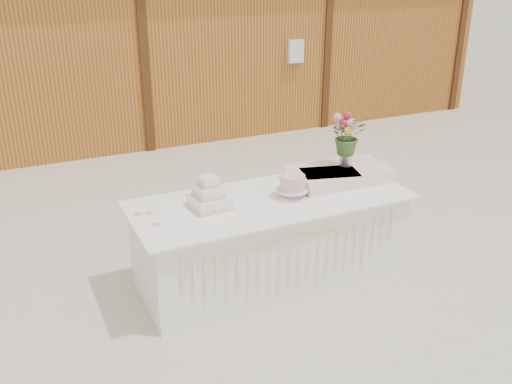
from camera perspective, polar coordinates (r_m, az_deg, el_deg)
ground at (r=5.21m, az=1.42°, el=-8.49°), size 80.00×80.00×0.00m
barn at (r=10.22m, az=-14.30°, el=16.27°), size 12.60×4.60×3.30m
cake_table at (r=5.01m, az=1.48°, el=-4.73°), size 2.40×1.00×0.77m
wedding_cake at (r=4.67m, az=-4.70°, el=-0.49°), size 0.33×0.33×0.27m
pink_cake_stand at (r=4.86m, az=3.64°, el=0.72°), size 0.28×0.28×0.20m
satin_runner at (r=5.30m, az=8.34°, el=1.79°), size 0.93×0.55×0.12m
flower_vase at (r=5.34m, az=9.01°, el=3.46°), size 0.11×0.11×0.16m
bouquet at (r=5.26m, az=9.18°, el=6.12°), size 0.34×0.30×0.36m
loose_flowers at (r=4.54m, az=-10.61°, el=-2.69°), size 0.23×0.32×0.02m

